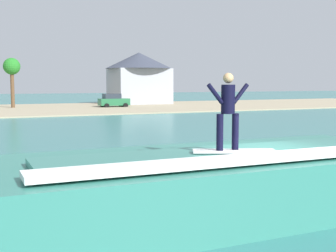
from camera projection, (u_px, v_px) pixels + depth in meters
name	position (u px, v px, depth m)	size (l,w,h in m)	color
ground_plane	(262.00, 210.00, 11.54)	(260.00, 260.00, 0.00)	#317473
wave_crest	(220.00, 182.00, 11.30)	(10.99, 4.47, 1.66)	#337D6F
surfboard	(234.00, 151.00, 10.42)	(1.92, 1.13, 0.06)	white
surfer	(228.00, 107.00, 10.30)	(1.11, 0.32, 1.79)	black
shoreline_bank	(30.00, 109.00, 54.09)	(120.00, 24.92, 0.13)	tan
car_far_shore	(113.00, 101.00, 58.33)	(3.90, 2.12, 1.86)	#23663D
house_gabled_white	(139.00, 75.00, 67.46)	(10.13, 10.13, 7.81)	#9EA3AD
tree_tall_bare	(12.00, 69.00, 56.12)	(2.11, 2.11, 6.39)	brown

